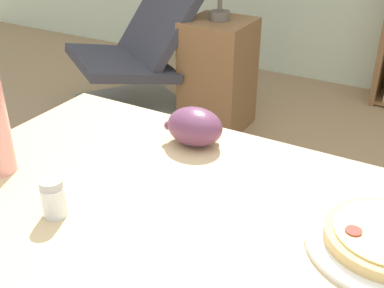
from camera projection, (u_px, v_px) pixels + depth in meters
dining_table at (191, 280)px, 0.87m from camera, size 1.14×0.77×0.73m
grape_bunch at (195, 126)px, 1.08m from camera, size 0.14×0.11×0.09m
salt_shaker at (53, 198)px, 0.84m from camera, size 0.04×0.04×0.07m
lounge_chair_near at (139, 71)px, 2.79m from camera, size 0.86×0.95×0.88m
side_table at (218, 75)px, 2.67m from camera, size 0.34×0.34×0.61m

